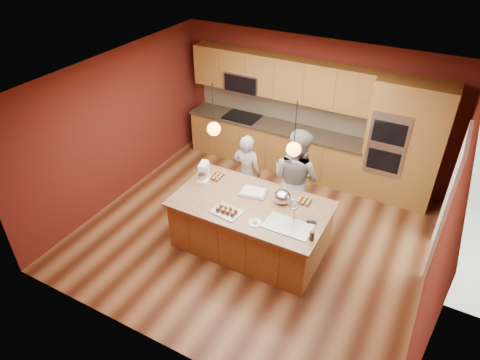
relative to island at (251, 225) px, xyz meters
The scene contains 24 objects.
floor 0.56m from the island, 108.40° to the left, with size 5.50×5.50×0.00m, color #452010.
ceiling 2.27m from the island, 108.40° to the left, with size 5.50×5.50×0.00m, color silver.
wall_back 2.96m from the island, 92.14° to the left, with size 5.50×5.50×0.00m, color #541912.
wall_front 2.36m from the island, 92.76° to the right, with size 5.50×5.50×0.00m, color #541912.
wall_left 3.01m from the island, behind, with size 5.00×5.00×0.00m, color #541912.
wall_right 2.81m from the island, ahead, with size 5.00×5.00×0.00m, color #541912.
cabinet_run 2.73m from the island, 107.03° to the left, with size 3.74×0.64×2.30m.
oven_column 3.13m from the island, 55.27° to the left, with size 1.30×0.62×2.30m.
doorway_trim 2.91m from the island, 23.04° to the left, with size 0.08×1.11×2.20m, color white, non-canonical shape.
pendant_left 1.68m from the island, behind, with size 0.20×0.20×0.80m.
pendant_right 1.67m from the island, ahead, with size 0.20×0.20×0.80m.
island is the anchor object (origin of this frame).
person_left 1.12m from the island, 121.62° to the left, with size 0.54×0.35×1.48m, color black.
person_right 1.09m from the island, 69.57° to the left, with size 0.88×0.68×1.81m, color slate.
stand_mixer 1.15m from the island, 169.52° to the left, with size 0.23×0.28×0.34m.
sheet_cake 0.52m from the island, 111.37° to the left, with size 0.47×0.38×0.05m.
cooling_rack 0.62m from the island, 120.83° to the right, with size 0.43×0.31×0.02m, color #A6A9AD.
mixing_bowl 0.71m from the island, 31.29° to the left, with size 0.27×0.27×0.22m, color silver.
plate 0.65m from the island, 57.08° to the right, with size 0.20×0.20×0.01m, color silver.
tumbler 1.25m from the island, 17.30° to the right, with size 0.07×0.07×0.14m, color #3E260C.
phone 1.06m from the island, ahead, with size 0.14×0.08×0.01m, color black.
cupcakes_left 1.04m from the island, 156.25° to the left, with size 0.21×0.28×0.06m, color gold, non-canonical shape.
cupcakes_rack 0.65m from the island, 121.43° to the right, with size 0.34×0.17×0.08m, color gold, non-canonical shape.
cupcakes_right 0.93m from the island, 30.33° to the left, with size 0.21×0.21×0.06m, color gold, non-canonical shape.
Camera 1 is at (2.43, -5.01, 4.84)m, focal length 32.00 mm.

